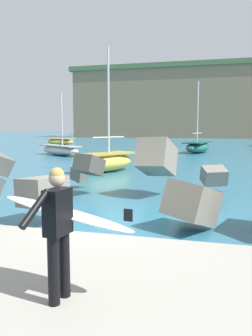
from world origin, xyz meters
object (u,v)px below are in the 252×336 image
Objects in this scene: mooring_buoy_inner at (50,149)px; station_building_central at (208,69)px; surfer_with_board at (61,222)px; station_building_west at (221,69)px; boat_near_centre at (60,150)px; boat_near_right at (60,141)px; mooring_buoy_middle at (166,158)px; boat_mid_right at (198,147)px; boat_mid_centre at (105,161)px.

mooring_buoy_inner is 83.28m from station_building_central.
surfer_with_board is 0.30× the size of station_building_central.
station_building_west is 4.13m from station_building_central.
boat_near_centre is at bearing -54.92° from mooring_buoy_inner.
station_building_central is (-3.85, 1.46, 0.36)m from station_building_west.
mooring_buoy_middle is (18.45, -20.06, -0.33)m from boat_near_right.
boat_near_centre is 18.91m from boat_near_right.
boat_mid_right is at bearing -89.09° from station_building_central.
surfer_with_board is at bearing -89.48° from station_building_central.
boat_near_centre is 0.79× the size of boat_mid_right.
boat_near_right is 22.89m from boat_mid_right.
station_building_west is at bearing 88.48° from surfer_with_board.
mooring_buoy_inner is 1.00× the size of mooring_buoy_middle.
surfer_with_board is 27.25m from boat_near_centre.
station_building_central reaches higher than boat_mid_right.
surfer_with_board is 14.93m from boat_mid_centre.
mooring_buoy_inner is (-15.94, 30.25, -1.06)m from surfer_with_board.
boat_near_centre is 0.80× the size of boat_mid_centre.
surfer_with_board is 0.30× the size of boat_mid_centre.
boat_near_centre is at bearing 115.92° from surfer_with_board.
boat_mid_centre is 19.81m from mooring_buoy_inner.
boat_near_centre is 10.67m from mooring_buoy_middle.
station_building_west reaches higher than mooring_buoy_middle.
boat_mid_centre is at bearing 106.17° from surfer_with_board.
boat_near_centre reaches higher than mooring_buoy_inner.
boat_near_centre reaches higher than mooring_buoy_middle.
surfer_with_board is 4.82× the size of mooring_buoy_middle.
boat_mid_right is at bearing 28.56° from boat_near_centre.
station_building_west is at bearing 76.40° from mooring_buoy_inner.
surfer_with_board is at bearing -90.48° from boat_mid_right.
station_building_west is at bearing 88.06° from boat_mid_right.
mooring_buoy_middle is 90.45m from station_building_central.
station_building_west is at bearing 79.97° from boat_near_centre.
mooring_buoy_inner is at bearing -176.90° from boat_mid_right.
boat_near_centre is at bearing 127.31° from boat_mid_centre.
boat_near_centre is 12.72× the size of mooring_buoy_middle.
boat_near_right is at bearing -109.08° from station_building_west.
surfer_with_board is at bearing -64.08° from boat_near_centre.
boat_mid_centre is 97.37m from station_building_central.
station_building_central is (-0.98, 109.47, 19.81)m from surfer_with_board.
station_building_west is (7.02, 93.68, 20.11)m from boat_mid_centre.
boat_near_right is 12.04m from mooring_buoy_inner.
boat_mid_right is 1.00× the size of station_building_central.
boat_near_centre is 0.74× the size of boat_near_right.
station_building_central reaches higher than station_building_west.
surfer_with_board is 0.30× the size of boat_mid_right.
boat_mid_right is 79.52m from station_building_west.
station_building_west reaches higher than boat_near_right.
station_building_central reaches higher than surfer_with_board.
station_building_west is (2.86, 108.01, 19.45)m from surfer_with_board.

